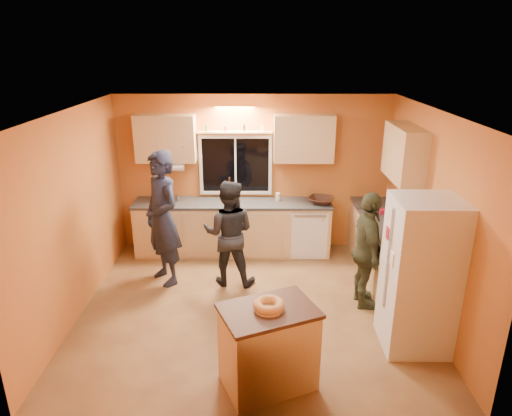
{
  "coord_description": "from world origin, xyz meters",
  "views": [
    {
      "loc": [
        0.08,
        -5.36,
        3.34
      ],
      "look_at": [
        0.05,
        0.4,
        1.27
      ],
      "focal_mm": 32.0,
      "sensor_mm": 36.0,
      "label": 1
    }
  ],
  "objects_px": {
    "person_center": "(229,233)",
    "refrigerator": "(420,275)",
    "person_left": "(162,219)",
    "person_right": "(367,251)",
    "island": "(268,347)"
  },
  "relations": [
    {
      "from": "person_center",
      "to": "person_left",
      "type": "bearing_deg",
      "value": 4.51
    },
    {
      "from": "person_center",
      "to": "refrigerator",
      "type": "bearing_deg",
      "value": 153.46
    },
    {
      "from": "person_left",
      "to": "person_right",
      "type": "relative_size",
      "value": 1.24
    },
    {
      "from": "refrigerator",
      "to": "person_left",
      "type": "height_order",
      "value": "person_left"
    },
    {
      "from": "island",
      "to": "person_right",
      "type": "xyz_separation_m",
      "value": [
        1.32,
        1.55,
        0.34
      ]
    },
    {
      "from": "person_left",
      "to": "person_right",
      "type": "bearing_deg",
      "value": 38.57
    },
    {
      "from": "island",
      "to": "person_right",
      "type": "height_order",
      "value": "person_right"
    },
    {
      "from": "refrigerator",
      "to": "person_right",
      "type": "height_order",
      "value": "refrigerator"
    },
    {
      "from": "person_left",
      "to": "refrigerator",
      "type": "bearing_deg",
      "value": 26.4
    },
    {
      "from": "person_right",
      "to": "person_left",
      "type": "bearing_deg",
      "value": 76.04
    },
    {
      "from": "person_left",
      "to": "person_center",
      "type": "relative_size",
      "value": 1.26
    },
    {
      "from": "island",
      "to": "person_left",
      "type": "relative_size",
      "value": 0.56
    },
    {
      "from": "person_center",
      "to": "person_right",
      "type": "distance_m",
      "value": 1.94
    },
    {
      "from": "refrigerator",
      "to": "island",
      "type": "relative_size",
      "value": 1.64
    },
    {
      "from": "refrigerator",
      "to": "island",
      "type": "height_order",
      "value": "refrigerator"
    }
  ]
}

